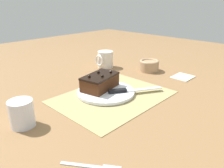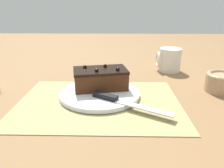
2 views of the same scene
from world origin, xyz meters
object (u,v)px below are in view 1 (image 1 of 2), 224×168
Objects in this scene: small_bowl at (149,65)px; dessert_fork at (96,167)px; drinking_glass at (22,113)px; coffee_mug at (105,59)px; serving_knife at (127,90)px; cake_plate at (106,92)px; chocolate_cake at (100,81)px.

small_bowl reaches higher than dessert_fork.
small_bowl is at bearing -177.13° from drinking_glass.
small_bowl is 0.25m from coffee_mug.
cake_plate is at bearing -111.28° from serving_knife.
dessert_fork is (0.37, 0.22, -0.02)m from serving_knife.
coffee_mug is (0.12, -0.22, 0.02)m from small_bowl.
dessert_fork is at bearing 42.04° from cake_plate.
cake_plate is at bearing 7.61° from small_bowl.
coffee_mug is (-0.22, -0.34, 0.03)m from serving_knife.
drinking_glass reaches higher than dessert_fork.
chocolate_cake reaches higher than small_bowl.
chocolate_cake is (-0.00, -0.03, 0.04)m from cake_plate.
drinking_glass is at bearing 2.87° from small_bowl.
serving_knife is 2.44× the size of drinking_glass.
dessert_fork is at bearing -29.00° from serving_knife.
serving_knife is 2.15× the size of coffee_mug.
cake_plate is at bearing -172.03° from dessert_fork.
coffee_mug is 0.74× the size of dessert_fork.
serving_knife reaches higher than dessert_fork.
chocolate_cake is 1.67× the size of small_bowl.
serving_knife is at bearing 19.82° from small_bowl.
chocolate_cake is 0.12m from serving_knife.
coffee_mug is at bearing -61.24° from small_bowl.
serving_knife is 0.43m from dessert_fork.
drinking_glass is 0.31m from dessert_fork.
dessert_fork is at bearing 96.30° from drinking_glass.
drinking_glass reaches higher than small_bowl.
coffee_mug reaches higher than cake_plate.
chocolate_cake is 1.35× the size of dessert_fork.
cake_plate is 0.40m from small_bowl.
cake_plate is 2.44× the size of coffee_mug.
cake_plate is 0.09m from serving_knife.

